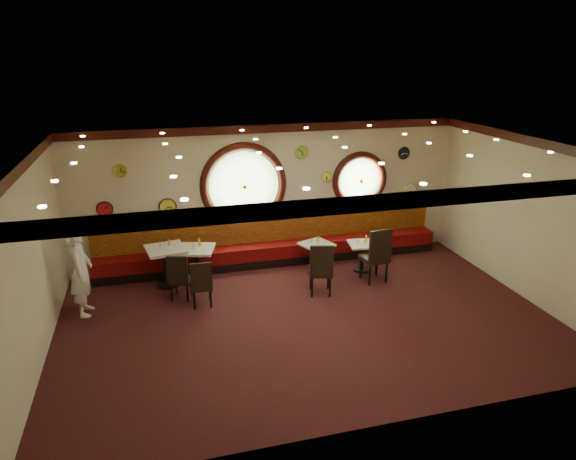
# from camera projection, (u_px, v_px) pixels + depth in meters

# --- Properties ---
(floor) EXTENTS (9.00, 6.00, 0.00)m
(floor) POSITION_uv_depth(u_px,v_px,m) (307.00, 319.00, 9.58)
(floor) COLOR #321017
(floor) RESTS_ON ground
(ceiling) EXTENTS (9.00, 6.00, 0.02)m
(ceiling) POSITION_uv_depth(u_px,v_px,m) (310.00, 148.00, 8.51)
(ceiling) COLOR gold
(ceiling) RESTS_ON wall_back
(wall_back) EXTENTS (9.00, 0.02, 3.20)m
(wall_back) POSITION_uv_depth(u_px,v_px,m) (270.00, 194.00, 11.77)
(wall_back) COLOR beige
(wall_back) RESTS_ON floor
(wall_front) EXTENTS (9.00, 0.02, 3.20)m
(wall_front) POSITION_uv_depth(u_px,v_px,m) (381.00, 321.00, 6.31)
(wall_front) COLOR beige
(wall_front) RESTS_ON floor
(wall_left) EXTENTS (0.02, 6.00, 3.20)m
(wall_left) POSITION_uv_depth(u_px,v_px,m) (31.00, 265.00, 7.94)
(wall_left) COLOR beige
(wall_left) RESTS_ON floor
(wall_right) EXTENTS (0.02, 6.00, 3.20)m
(wall_right) POSITION_uv_depth(u_px,v_px,m) (525.00, 218.00, 10.15)
(wall_right) COLOR beige
(wall_right) RESTS_ON floor
(molding_back) EXTENTS (9.00, 0.10, 0.18)m
(molding_back) POSITION_uv_depth(u_px,v_px,m) (269.00, 128.00, 11.22)
(molding_back) COLOR black
(molding_back) RESTS_ON wall_back
(molding_front) EXTENTS (9.00, 0.10, 0.18)m
(molding_front) POSITION_uv_depth(u_px,v_px,m) (387.00, 202.00, 5.85)
(molding_front) COLOR black
(molding_front) RESTS_ON wall_back
(molding_left) EXTENTS (0.10, 6.00, 0.18)m
(molding_left) POSITION_uv_depth(u_px,v_px,m) (17.00, 169.00, 7.44)
(molding_left) COLOR black
(molding_left) RESTS_ON wall_back
(molding_right) EXTENTS (0.10, 6.00, 0.18)m
(molding_right) POSITION_uv_depth(u_px,v_px,m) (536.00, 142.00, 9.63)
(molding_right) COLOR black
(molding_right) RESTS_ON wall_back
(banquette_base) EXTENTS (8.00, 0.55, 0.20)m
(banquette_base) POSITION_uv_depth(u_px,v_px,m) (273.00, 259.00, 12.02)
(banquette_base) COLOR black
(banquette_base) RESTS_ON floor
(banquette_seat) EXTENTS (8.00, 0.55, 0.30)m
(banquette_seat) POSITION_uv_depth(u_px,v_px,m) (273.00, 249.00, 11.93)
(banquette_seat) COLOR #5D0809
(banquette_seat) RESTS_ON banquette_base
(banquette_back) EXTENTS (8.00, 0.10, 0.55)m
(banquette_back) POSITION_uv_depth(u_px,v_px,m) (271.00, 230.00, 12.00)
(banquette_back) COLOR #631207
(banquette_back) RESTS_ON wall_back
(porthole_left_glass) EXTENTS (1.66, 0.02, 1.66)m
(porthole_left_glass) POSITION_uv_depth(u_px,v_px,m) (244.00, 186.00, 11.53)
(porthole_left_glass) COLOR #83AC67
(porthole_left_glass) RESTS_ON wall_back
(porthole_left_frame) EXTENTS (1.98, 0.18, 1.98)m
(porthole_left_frame) POSITION_uv_depth(u_px,v_px,m) (244.00, 186.00, 11.52)
(porthole_left_frame) COLOR black
(porthole_left_frame) RESTS_ON wall_back
(porthole_left_ring) EXTENTS (1.61, 0.03, 1.61)m
(porthole_left_ring) POSITION_uv_depth(u_px,v_px,m) (244.00, 186.00, 11.49)
(porthole_left_ring) COLOR yellow
(porthole_left_ring) RESTS_ON wall_back
(porthole_right_glass) EXTENTS (1.10, 0.02, 1.10)m
(porthole_right_glass) POSITION_uv_depth(u_px,v_px,m) (359.00, 180.00, 12.24)
(porthole_right_glass) COLOR #83AC67
(porthole_right_glass) RESTS_ON wall_back
(porthole_right_frame) EXTENTS (1.38, 0.18, 1.38)m
(porthole_right_frame) POSITION_uv_depth(u_px,v_px,m) (360.00, 180.00, 12.23)
(porthole_right_frame) COLOR black
(porthole_right_frame) RESTS_ON wall_back
(porthole_right_ring) EXTENTS (1.09, 0.03, 1.09)m
(porthole_right_ring) POSITION_uv_depth(u_px,v_px,m) (360.00, 180.00, 12.20)
(porthole_right_ring) COLOR yellow
(porthole_right_ring) RESTS_ON wall_back
(wall_clock_0) EXTENTS (0.28, 0.03, 0.28)m
(wall_clock_0) POSITION_uv_depth(u_px,v_px,m) (404.00, 153.00, 12.28)
(wall_clock_0) COLOR black
(wall_clock_0) RESTS_ON wall_back
(wall_clock_1) EXTENTS (0.36, 0.03, 0.36)m
(wall_clock_1) POSITION_uv_depth(u_px,v_px,m) (168.00, 207.00, 11.20)
(wall_clock_1) COLOR yellow
(wall_clock_1) RESTS_ON wall_back
(wall_clock_2) EXTENTS (0.30, 0.03, 0.30)m
(wall_clock_2) POSITION_uv_depth(u_px,v_px,m) (302.00, 152.00, 11.60)
(wall_clock_2) COLOR #84C93E
(wall_clock_2) RESTS_ON wall_back
(wall_clock_3) EXTENTS (0.22, 0.03, 0.22)m
(wall_clock_3) POSITION_uv_depth(u_px,v_px,m) (326.00, 176.00, 11.95)
(wall_clock_3) COLOR #EFFF54
(wall_clock_3) RESTS_ON wall_back
(wall_clock_4) EXTENTS (0.26, 0.03, 0.26)m
(wall_clock_4) POSITION_uv_depth(u_px,v_px,m) (120.00, 171.00, 10.70)
(wall_clock_4) COLOR #84B123
(wall_clock_4) RESTS_ON wall_back
(wall_clock_5) EXTENTS (0.20, 0.03, 0.20)m
(wall_clock_5) POSITION_uv_depth(u_px,v_px,m) (187.00, 218.00, 11.40)
(wall_clock_5) COLOR white
(wall_clock_5) RESTS_ON wall_back
(wall_clock_6) EXTENTS (0.34, 0.03, 0.34)m
(wall_clock_6) POSITION_uv_depth(u_px,v_px,m) (410.00, 191.00, 12.66)
(wall_clock_6) COLOR white
(wall_clock_6) RESTS_ON wall_back
(wall_clock_7) EXTENTS (0.32, 0.03, 0.32)m
(wall_clock_7) POSITION_uv_depth(u_px,v_px,m) (105.00, 209.00, 10.87)
(wall_clock_7) COLOR red
(wall_clock_7) RESTS_ON wall_back
(table_a) EXTENTS (0.90, 0.90, 0.85)m
(table_a) POSITION_uv_depth(u_px,v_px,m) (167.00, 262.00, 10.75)
(table_a) COLOR black
(table_a) RESTS_ON floor
(table_b) EXTENTS (0.89, 0.89, 0.79)m
(table_b) POSITION_uv_depth(u_px,v_px,m) (197.00, 261.00, 10.90)
(table_b) COLOR black
(table_b) RESTS_ON floor
(table_c) EXTENTS (0.81, 0.81, 0.69)m
(table_c) POSITION_uv_depth(u_px,v_px,m) (316.00, 254.00, 11.44)
(table_c) COLOR black
(table_c) RESTS_ON floor
(table_d) EXTENTS (0.68, 0.68, 0.66)m
(table_d) POSITION_uv_depth(u_px,v_px,m) (362.00, 253.00, 11.53)
(table_d) COLOR black
(table_d) RESTS_ON floor
(chair_a) EXTENTS (0.52, 0.52, 0.60)m
(chair_a) POSITION_uv_depth(u_px,v_px,m) (179.00, 274.00, 10.11)
(chair_a) COLOR black
(chair_a) RESTS_ON floor
(chair_b) EXTENTS (0.42, 0.42, 0.60)m
(chair_b) POSITION_uv_depth(u_px,v_px,m) (201.00, 281.00, 9.83)
(chair_b) COLOR black
(chair_b) RESTS_ON floor
(chair_c) EXTENTS (0.56, 0.56, 0.69)m
(chair_c) POSITION_uv_depth(u_px,v_px,m) (321.00, 266.00, 10.29)
(chair_c) COLOR black
(chair_c) RESTS_ON floor
(chair_d) EXTENTS (0.57, 0.57, 0.76)m
(chair_d) POSITION_uv_depth(u_px,v_px,m) (377.00, 252.00, 10.84)
(chair_d) COLOR black
(chair_d) RESTS_ON floor
(condiment_a_salt) EXTENTS (0.03, 0.03, 0.10)m
(condiment_a_salt) POSITION_uv_depth(u_px,v_px,m) (160.00, 246.00, 10.62)
(condiment_a_salt) COLOR silver
(condiment_a_salt) RESTS_ON table_a
(condiment_b_salt) EXTENTS (0.04, 0.04, 0.11)m
(condiment_b_salt) POSITION_uv_depth(u_px,v_px,m) (193.00, 246.00, 10.76)
(condiment_b_salt) COLOR #B8B8BD
(condiment_b_salt) RESTS_ON table_b
(condiment_c_salt) EXTENTS (0.04, 0.04, 0.11)m
(condiment_c_salt) POSITION_uv_depth(u_px,v_px,m) (311.00, 241.00, 11.37)
(condiment_c_salt) COLOR silver
(condiment_c_salt) RESTS_ON table_c
(condiment_d_salt) EXTENTS (0.04, 0.04, 0.10)m
(condiment_d_salt) POSITION_uv_depth(u_px,v_px,m) (358.00, 241.00, 11.42)
(condiment_d_salt) COLOR silver
(condiment_d_salt) RESTS_ON table_d
(condiment_a_pepper) EXTENTS (0.03, 0.03, 0.10)m
(condiment_a_pepper) POSITION_uv_depth(u_px,v_px,m) (165.00, 245.00, 10.65)
(condiment_a_pepper) COLOR silver
(condiment_a_pepper) RESTS_ON table_a
(condiment_b_pepper) EXTENTS (0.03, 0.03, 0.09)m
(condiment_b_pepper) POSITION_uv_depth(u_px,v_px,m) (194.00, 248.00, 10.71)
(condiment_b_pepper) COLOR silver
(condiment_b_pepper) RESTS_ON table_b
(condiment_c_pepper) EXTENTS (0.03, 0.03, 0.09)m
(condiment_c_pepper) POSITION_uv_depth(u_px,v_px,m) (317.00, 242.00, 11.29)
(condiment_c_pepper) COLOR silver
(condiment_c_pepper) RESTS_ON table_c
(condiment_d_pepper) EXTENTS (0.03, 0.03, 0.09)m
(condiment_d_pepper) POSITION_uv_depth(u_px,v_px,m) (365.00, 242.00, 11.38)
(condiment_d_pepper) COLOR silver
(condiment_d_pepper) RESTS_ON table_d
(condiment_a_bottle) EXTENTS (0.04, 0.04, 0.14)m
(condiment_a_bottle) POSITION_uv_depth(u_px,v_px,m) (169.00, 242.00, 10.77)
(condiment_a_bottle) COLOR orange
(condiment_a_bottle) RESTS_ON table_a
(condiment_b_bottle) EXTENTS (0.06, 0.06, 0.18)m
(condiment_b_bottle) POSITION_uv_depth(u_px,v_px,m) (199.00, 242.00, 10.90)
(condiment_b_bottle) COLOR #C4802E
(condiment_b_bottle) RESTS_ON table_b
(condiment_c_bottle) EXTENTS (0.05, 0.05, 0.15)m
(condiment_c_bottle) POSITION_uv_depth(u_px,v_px,m) (318.00, 239.00, 11.41)
(condiment_c_bottle) COLOR gold
(condiment_c_bottle) RESTS_ON table_c
(condiment_d_bottle) EXTENTS (0.05, 0.05, 0.15)m
(condiment_d_bottle) POSITION_uv_depth(u_px,v_px,m) (366.00, 239.00, 11.48)
(condiment_d_bottle) COLOR gold
(condiment_d_bottle) RESTS_ON table_d
(waiter) EXTENTS (0.44, 0.65, 1.72)m
(waiter) POSITION_uv_depth(u_px,v_px,m) (81.00, 271.00, 9.50)
(waiter) COLOR white
(waiter) RESTS_ON floor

